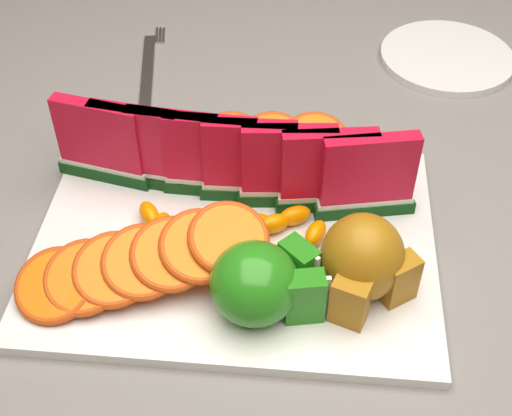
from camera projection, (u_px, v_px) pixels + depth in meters
The scene contains 11 objects.
table at pixel (297, 278), 0.83m from camera, with size 1.40×0.90×0.75m.
tablecloth at pixel (300, 241), 0.79m from camera, with size 1.53×1.03×0.20m.
platter at pixel (235, 242), 0.72m from camera, with size 0.40×0.30×0.01m.
apple_cluster at pixel (263, 283), 0.63m from camera, with size 0.12×0.10×0.07m.
pear_cluster at pixel (364, 261), 0.65m from camera, with size 0.09×0.09×0.09m.
side_plate at pixel (447, 57), 0.97m from camera, with size 0.23×0.23×0.01m.
fork at pixel (149, 67), 0.96m from camera, with size 0.04×0.20×0.00m.
watermelon_row at pixel (231, 160), 0.73m from camera, with size 0.39×0.07×0.10m.
orange_fan_front at pixel (142, 262), 0.66m from camera, with size 0.25×0.15×0.06m.
orange_fan_back at pixel (231, 138), 0.80m from camera, with size 0.28×0.10×0.04m.
tangerine_segments at pixel (232, 223), 0.72m from camera, with size 0.20×0.06×0.02m.
Camera 1 is at (0.00, -0.54, 1.29)m, focal length 50.00 mm.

